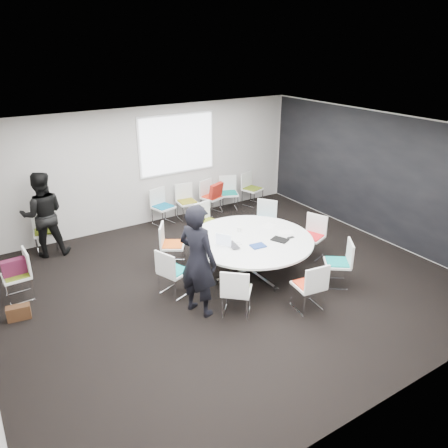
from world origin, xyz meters
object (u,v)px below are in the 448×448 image
chair_back_b (187,208)px  person_main (198,261)px  chair_back_c (212,204)px  chair_spare_left (19,284)px  chair_ring_f (236,300)px  laptop (235,245)px  chair_ring_h (337,271)px  conference_table (251,247)px  chair_ring_d (173,253)px  chair_ring_a (311,244)px  chair_ring_b (264,228)px  chair_back_e (252,195)px  chair_person_back (46,239)px  chair_back_a (163,214)px  chair_back_d (229,200)px  maroon_bag (14,267)px  chair_ring_e (174,280)px  person_back (43,215)px  cup (239,229)px  chair_ring_g (308,294)px  brown_bag (19,312)px  chair_ring_c (208,230)px

chair_back_b → person_main: size_ratio=0.46×
chair_back_c → chair_spare_left: size_ratio=1.00×
person_main → chair_ring_f: bearing=-153.2°
laptop → chair_ring_h: bearing=-117.9°
conference_table → chair_ring_d: (-1.13, 1.07, -0.28)m
chair_ring_a → person_main: size_ratio=0.46×
chair_ring_b → chair_back_e: bearing=-64.1°
chair_person_back → laptop: chair_person_back is taller
chair_back_a → chair_back_d: bearing=165.1°
chair_ring_h → maroon_bag: size_ratio=2.20×
chair_ring_f → chair_spare_left: (-2.92, 2.43, 0.00)m
chair_ring_e → chair_back_b: bearing=127.9°
person_main → maroon_bag: bearing=27.7°
chair_ring_a → chair_back_c: same height
chair_ring_e → chair_person_back: size_ratio=1.00×
person_back → chair_ring_a: bearing=158.2°
person_main → cup: person_main is taller
chair_ring_f → chair_back_c: 4.53m
chair_back_a → chair_spare_left: (-3.53, -1.68, 0.00)m
person_main → person_back: bearing=2.1°
chair_ring_h → chair_spare_left: same height
chair_ring_g → laptop: chair_ring_g is taller
person_main → maroon_bag: size_ratio=4.77×
person_main → chair_ring_e: bearing=-14.4°
chair_ring_b → chair_back_d: 2.00m
chair_back_b → brown_bag: bearing=33.5°
chair_ring_g → maroon_bag: bearing=152.1°
chair_ring_c → chair_back_b: (0.23, 1.43, 0.00)m
chair_ring_e → cup: 1.68m
chair_ring_e → chair_back_c: (2.54, 2.97, 0.00)m
person_main → chair_back_c: bearing=-56.4°
chair_ring_f → chair_ring_g: bearing=17.7°
chair_ring_b → chair_ring_e: bearing=74.7°
chair_back_e → chair_ring_e: bearing=19.3°
chair_ring_b → chair_ring_c: size_ratio=1.00×
chair_ring_f → chair_ring_h: size_ratio=1.00×
chair_back_e → person_back: 5.39m
chair_ring_g → chair_person_back: bearing=133.1°
conference_table → person_main: bearing=-157.5°
chair_ring_c → maroon_bag: bearing=-9.1°
conference_table → chair_ring_f: size_ratio=2.67×
chair_back_c → laptop: bearing=48.1°
maroon_bag → brown_bag: 0.83m
chair_back_c → person_back: size_ratio=0.49×
chair_back_a → chair_ring_d: bearing=55.3°
conference_table → cup: cup is taller
chair_ring_g → chair_ring_h: (0.98, 0.31, 0.00)m
chair_ring_h → chair_back_c: bearing=37.9°
conference_table → chair_back_b: 3.11m
chair_ring_d → chair_back_e: same height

